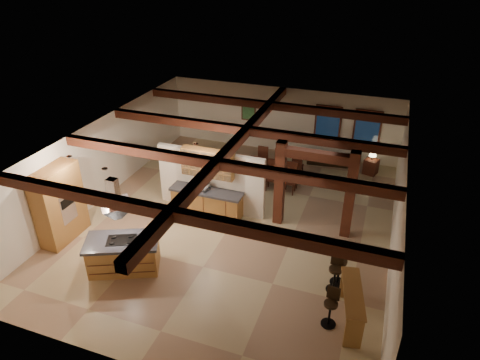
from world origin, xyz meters
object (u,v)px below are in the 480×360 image
object	(u,v)px
kitchen_island	(124,254)
dining_table	(276,174)
bar_counter	(352,301)
sofa	(332,157)

from	to	relation	value
kitchen_island	dining_table	bearing A→B (deg)	67.62
kitchen_island	bar_counter	distance (m)	6.25
dining_table	sofa	bearing A→B (deg)	46.36
kitchen_island	sofa	distance (m)	9.83
dining_table	kitchen_island	bearing A→B (deg)	-118.58
kitchen_island	bar_counter	size ratio (longest dim) A/B	1.24
sofa	bar_counter	xyz separation A→B (m)	(1.81, -8.59, 0.34)
kitchen_island	bar_counter	world-z (taller)	kitchen_island
kitchen_island	sofa	size ratio (longest dim) A/B	1.12
dining_table	sofa	world-z (taller)	dining_table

